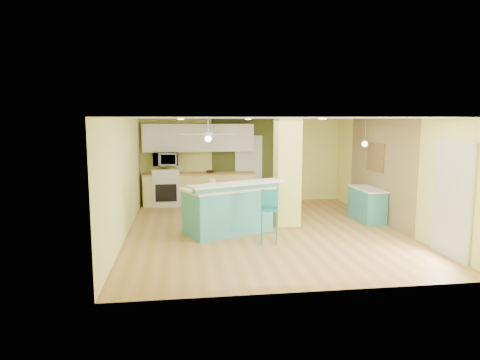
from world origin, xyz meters
name	(u,v)px	position (x,y,z in m)	size (l,w,h in m)	color
floor	(264,231)	(0.00, 0.00, -0.01)	(6.00, 7.00, 0.01)	#A17538
ceiling	(264,118)	(0.00, 0.00, 2.50)	(6.00, 7.00, 0.01)	white
wall_back	(242,161)	(0.00, 3.50, 1.25)	(6.00, 0.01, 2.50)	#E8E67C
wall_front	(312,207)	(0.00, -3.50, 1.25)	(6.00, 0.01, 2.50)	#E8E67C
wall_left	(124,178)	(-3.00, 0.00, 1.25)	(0.01, 7.00, 2.50)	#E8E67C
wall_right	(392,173)	(3.00, 0.00, 1.25)	(0.01, 7.00, 2.50)	#E8E67C
wood_panel	(380,170)	(2.99, 0.60, 1.25)	(0.02, 3.40, 2.50)	olive
olive_accent	(248,161)	(0.20, 3.49, 1.25)	(2.20, 0.02, 2.50)	#3F451B
interior_door	(249,169)	(0.20, 3.46, 1.00)	(0.82, 0.05, 2.00)	silver
french_door	(452,200)	(2.97, -2.30, 1.05)	(0.04, 1.08, 2.10)	silver
column	(287,172)	(0.65, 0.50, 1.25)	(0.55, 0.55, 2.50)	#D7DB65
kitchen_run	(199,189)	(-1.30, 3.20, 0.47)	(3.25, 0.63, 0.94)	#E6D278
stove	(166,190)	(-2.25, 3.19, 0.46)	(0.76, 0.66, 1.08)	silver
upper_cabinets	(198,138)	(-1.30, 3.32, 1.95)	(3.20, 0.34, 0.80)	silver
microwave	(166,159)	(-2.25, 3.20, 1.35)	(0.70, 0.48, 0.39)	silver
ceiling_fan	(208,135)	(-1.10, 2.00, 2.08)	(1.41, 1.41, 0.61)	silver
pendant_lamp	(365,144)	(2.65, 0.75, 1.88)	(0.14, 0.14, 0.69)	silver
wall_decor	(376,157)	(2.96, 0.80, 1.55)	(0.03, 0.90, 0.70)	brown
peninsula	(228,208)	(-0.81, -0.06, 0.54)	(2.34, 1.89, 1.16)	teal
bar_stool	(269,207)	(-0.06, -0.90, 0.71)	(0.42, 0.42, 1.07)	teal
side_counter	(367,204)	(2.70, 0.61, 0.41)	(0.53, 1.26, 0.81)	teal
fruit_bowl	(210,172)	(-0.97, 3.16, 0.97)	(0.27, 0.27, 0.07)	#3C2418
canister	(212,184)	(-1.16, -0.17, 1.11)	(0.13, 0.13, 0.19)	gold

